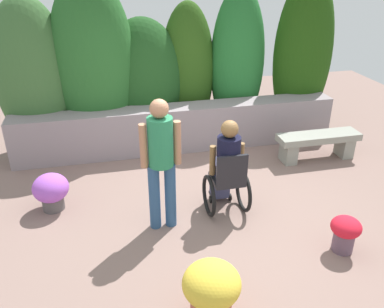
# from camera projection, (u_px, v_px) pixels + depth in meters

# --- Properties ---
(ground_plane) EXTENTS (12.19, 12.19, 0.00)m
(ground_plane) POSITION_uv_depth(u_px,v_px,m) (207.00, 209.00, 5.52)
(ground_plane) COLOR #82675E
(stone_retaining_wall) EXTENTS (5.60, 0.46, 0.79)m
(stone_retaining_wall) POSITION_uv_depth(u_px,v_px,m) (179.00, 128.00, 7.06)
(stone_retaining_wall) COLOR gray
(stone_retaining_wall) RESTS_ON ground
(hedge_backdrop) EXTENTS (6.01, 1.17, 2.93)m
(hedge_backdrop) POSITION_uv_depth(u_px,v_px,m) (156.00, 69.00, 7.10)
(hedge_backdrop) COLOR #3B6633
(hedge_backdrop) RESTS_ON ground
(stone_bench) EXTENTS (1.40, 0.38, 0.46)m
(stone_bench) POSITION_uv_depth(u_px,v_px,m) (318.00, 142.00, 6.75)
(stone_bench) COLOR gray
(stone_bench) RESTS_ON ground
(person_in_wheelchair) EXTENTS (0.53, 0.66, 1.33)m
(person_in_wheelchair) POSITION_uv_depth(u_px,v_px,m) (226.00, 170.00, 5.23)
(person_in_wheelchair) COLOR black
(person_in_wheelchair) RESTS_ON ground
(person_standing_companion) EXTENTS (0.49, 0.30, 1.70)m
(person_standing_companion) POSITION_uv_depth(u_px,v_px,m) (161.00, 157.00, 4.76)
(person_standing_companion) COLOR #2D507B
(person_standing_companion) RESTS_ON ground
(flower_pot_purple_near) EXTENTS (0.48, 0.48, 0.52)m
(flower_pot_purple_near) POSITION_uv_depth(u_px,v_px,m) (51.00, 190.00, 5.40)
(flower_pot_purple_near) COLOR #554F50
(flower_pot_purple_near) RESTS_ON ground
(flower_pot_terracotta_by_wall) EXTENTS (0.35, 0.35, 0.45)m
(flower_pot_terracotta_by_wall) POSITION_uv_depth(u_px,v_px,m) (345.00, 232.00, 4.65)
(flower_pot_terracotta_by_wall) COLOR #62495B
(flower_pot_terracotta_by_wall) RESTS_ON ground
(flower_pot_red_accent) EXTENTS (0.55, 0.55, 0.61)m
(flower_pot_red_accent) POSITION_uv_depth(u_px,v_px,m) (211.00, 289.00, 3.75)
(flower_pot_red_accent) COLOR #AE543B
(flower_pot_red_accent) RESTS_ON ground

